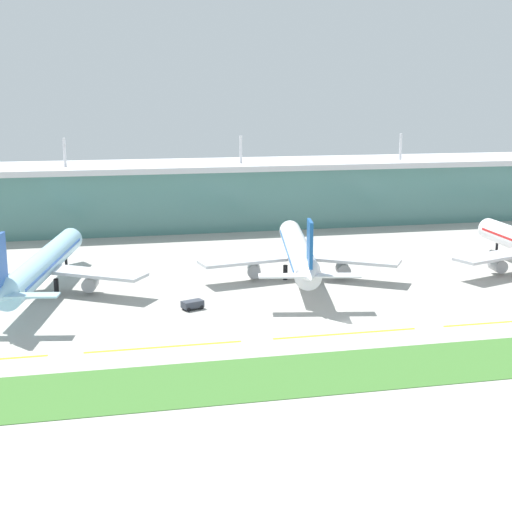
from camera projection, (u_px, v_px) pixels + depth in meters
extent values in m
plane|color=#A8A59E|center=(349.00, 322.00, 145.85)|extent=(600.00, 600.00, 0.00)
cube|color=slate|center=(238.00, 196.00, 251.00)|extent=(280.00, 28.00, 19.59)
cube|color=silver|center=(238.00, 164.00, 248.67)|extent=(288.00, 34.00, 1.80)
cylinder|color=silver|center=(65.00, 152.00, 230.28)|extent=(0.90, 0.90, 9.00)
cylinder|color=silver|center=(241.00, 149.00, 242.16)|extent=(0.90, 0.90, 9.00)
cylinder|color=silver|center=(401.00, 147.00, 254.05)|extent=(0.90, 0.90, 9.00)
cylinder|color=#9ED1EA|center=(44.00, 263.00, 167.44)|extent=(16.54, 56.71, 5.80)
cone|color=#9ED1EA|center=(73.00, 237.00, 197.03)|extent=(6.17, 4.98, 5.51)
cone|color=#9ED1EA|center=(1.00, 295.00, 136.61)|extent=(6.11, 7.45, 5.72)
cube|color=#2D5BB7|center=(0.00, 260.00, 136.19)|extent=(1.91, 6.42, 9.50)
cube|color=#9ED1EA|center=(31.00, 295.00, 137.29)|extent=(10.43, 5.06, 0.36)
cube|color=#B7BABF|center=(94.00, 273.00, 163.72)|extent=(23.83, 18.79, 0.70)
cylinder|color=gray|center=(90.00, 284.00, 165.70)|extent=(4.00, 5.03, 3.20)
cylinder|color=black|center=(66.00, 262.00, 189.19)|extent=(0.70, 0.70, 3.60)
cylinder|color=black|center=(28.00, 287.00, 165.45)|extent=(1.10, 1.10, 3.60)
cylinder|color=black|center=(56.00, 287.00, 165.62)|extent=(1.10, 1.10, 3.60)
cube|color=#2D5BB7|center=(44.00, 261.00, 167.35)|extent=(15.49, 51.16, 0.60)
cylinder|color=white|center=(298.00, 251.00, 180.60)|extent=(15.82, 53.37, 5.80)
cone|color=white|center=(289.00, 229.00, 208.53)|extent=(6.17, 4.97, 5.51)
cone|color=white|center=(310.00, 275.00, 151.44)|extent=(6.10, 7.44, 5.72)
cube|color=#19519E|center=(310.00, 243.00, 151.01)|extent=(1.90, 6.42, 9.50)
cube|color=white|center=(283.00, 276.00, 151.82)|extent=(10.43, 5.04, 0.36)
cube|color=white|center=(336.00, 275.00, 152.12)|extent=(10.43, 5.04, 0.36)
cube|color=#B7BABF|center=(249.00, 260.00, 176.24)|extent=(24.86, 11.27, 0.70)
cylinder|color=gray|center=(254.00, 270.00, 178.29)|extent=(4.00, 5.03, 3.20)
cube|color=#B7BABF|center=(349.00, 260.00, 176.89)|extent=(23.84, 18.76, 0.70)
cylinder|color=gray|center=(343.00, 270.00, 178.88)|extent=(4.00, 5.03, 3.20)
cylinder|color=black|center=(291.00, 252.00, 201.10)|extent=(0.70, 0.70, 3.60)
cylinder|color=black|center=(285.00, 272.00, 178.61)|extent=(1.10, 1.10, 3.60)
cylinder|color=black|center=(312.00, 272.00, 178.78)|extent=(1.10, 1.10, 3.60)
cube|color=#19519E|center=(298.00, 249.00, 180.51)|extent=(14.84, 48.15, 0.60)
cone|color=white|center=(484.00, 227.00, 211.99)|extent=(5.68, 4.23, 5.51)
cube|color=#B7BABF|center=(497.00, 256.00, 180.93)|extent=(24.89, 14.43, 0.70)
cylinder|color=gray|center=(498.00, 265.00, 183.13)|extent=(3.39, 4.63, 3.20)
cylinder|color=black|center=(497.00, 249.00, 205.31)|extent=(0.70, 0.70, 3.60)
cube|color=yellow|center=(164.00, 347.00, 131.76)|extent=(28.00, 0.70, 0.04)
cube|color=yellow|center=(345.00, 334.00, 138.98)|extent=(28.00, 0.70, 0.04)
cube|color=yellow|center=(509.00, 322.00, 146.19)|extent=(28.00, 0.70, 0.04)
cube|color=#3D702D|center=(399.00, 366.00, 122.42)|extent=(300.00, 18.00, 0.10)
cube|color=#333842|center=(192.00, 304.00, 154.37)|extent=(4.97, 3.84, 1.40)
cylinder|color=black|center=(189.00, 310.00, 152.81)|extent=(0.97, 0.65, 0.90)
cylinder|color=black|center=(184.00, 307.00, 154.56)|extent=(0.97, 0.65, 0.90)
cylinder|color=black|center=(202.00, 307.00, 154.49)|extent=(0.97, 0.65, 0.90)
cylinder|color=black|center=(196.00, 305.00, 156.24)|extent=(0.97, 0.65, 0.90)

